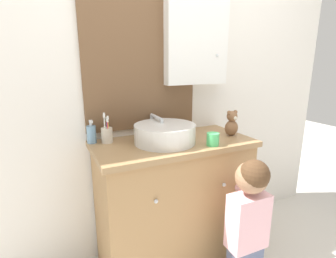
{
  "coord_description": "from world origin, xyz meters",
  "views": [
    {
      "loc": [
        -0.73,
        -1.1,
        1.39
      ],
      "look_at": [
        -0.06,
        0.29,
        0.99
      ],
      "focal_mm": 28.0,
      "sensor_mm": 36.0,
      "label": 1
    }
  ],
  "objects": [
    {
      "name": "teddy_bear",
      "position": [
        0.42,
        0.3,
        0.97
      ],
      "size": [
        0.1,
        0.08,
        0.18
      ],
      "color": "brown",
      "rests_on": "vanity_counter"
    },
    {
      "name": "vanity_counter",
      "position": [
        0.0,
        0.34,
        0.45
      ],
      "size": [
        1.03,
        0.51,
        0.89
      ],
      "color": "#A37A4C",
      "rests_on": "ground_plane"
    },
    {
      "name": "sink_basin",
      "position": [
        -0.06,
        0.34,
        0.95
      ],
      "size": [
        0.39,
        0.44,
        0.15
      ],
      "color": "silver",
      "rests_on": "vanity_counter"
    },
    {
      "name": "child_figure",
      "position": [
        0.27,
        -0.09,
        0.52
      ],
      "size": [
        0.24,
        0.44,
        0.87
      ],
      "color": "slate",
      "rests_on": "ground_plane"
    },
    {
      "name": "toothbrush_holder",
      "position": [
        -0.39,
        0.5,
        0.94
      ],
      "size": [
        0.07,
        0.07,
        0.19
      ],
      "color": "beige",
      "rests_on": "vanity_counter"
    },
    {
      "name": "soap_dispenser",
      "position": [
        -0.48,
        0.53,
        0.95
      ],
      "size": [
        0.06,
        0.06,
        0.15
      ],
      "color": "#6B93B2",
      "rests_on": "vanity_counter"
    },
    {
      "name": "drinking_cup",
      "position": [
        0.18,
        0.16,
        0.93
      ],
      "size": [
        0.08,
        0.08,
        0.08
      ],
      "primitive_type": "cylinder",
      "color": "#4CC670",
      "rests_on": "vanity_counter"
    },
    {
      "name": "wall_back",
      "position": [
        0.01,
        0.62,
        1.29
      ],
      "size": [
        3.2,
        0.18,
        2.5
      ],
      "color": "silver",
      "rests_on": "ground_plane"
    }
  ]
}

